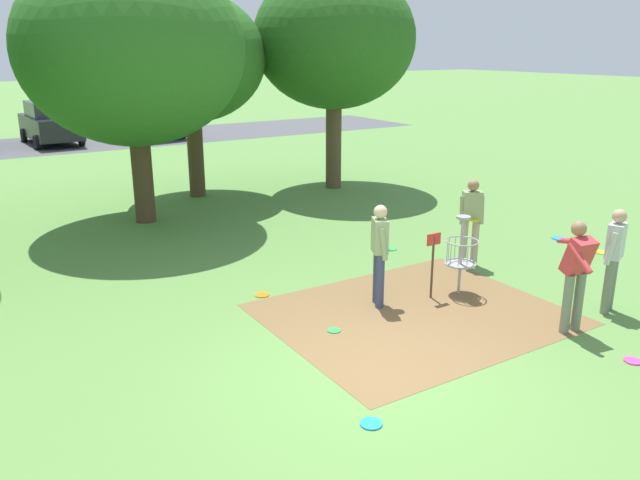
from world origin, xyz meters
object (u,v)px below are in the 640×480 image
(frisbee_near_basket, at_px, (334,330))
(player_waiting_right, at_px, (576,270))
(frisbee_by_tee, at_px, (371,424))
(tree_mid_right, at_px, (132,50))
(frisbee_mid_grass, at_px, (633,361))
(parked_car_rightmost, at_px, (151,117))
(tree_mid_center, at_px, (334,40))
(player_throwing, at_px, (614,255))
(disc_golf_basket, at_px, (458,252))
(player_waiting_left, at_px, (471,217))
(tree_near_left, at_px, (190,58))
(parked_car_center_right, at_px, (50,123))
(player_foreground_watching, at_px, (380,249))
(frisbee_far_left, at_px, (262,295))

(frisbee_near_basket, bearing_deg, player_waiting_right, -31.82)
(frisbee_by_tee, height_order, tree_mid_right, tree_mid_right)
(frisbee_mid_grass, xyz_separation_m, parked_car_rightmost, (1.36, 25.18, 0.91))
(tree_mid_center, bearing_deg, player_throwing, -97.66)
(disc_golf_basket, distance_m, tree_mid_right, 8.77)
(frisbee_near_basket, xyz_separation_m, tree_mid_right, (-0.50, 7.65, 4.03))
(frisbee_by_tee, bearing_deg, parked_car_rightmost, 77.81)
(player_waiting_left, height_order, parked_car_rightmost, parked_car_rightmost)
(player_waiting_left, height_order, tree_near_left, tree_near_left)
(parked_car_center_right, bearing_deg, player_waiting_right, -82.70)
(disc_golf_basket, bearing_deg, player_waiting_right, -78.80)
(player_waiting_left, xyz_separation_m, tree_mid_right, (-4.38, 6.54, 3.07))
(player_foreground_watching, distance_m, tree_mid_right, 7.99)
(tree_mid_right, bearing_deg, parked_car_rightmost, 71.75)
(player_throwing, distance_m, tree_mid_center, 10.80)
(disc_golf_basket, xyz_separation_m, frisbee_near_basket, (-2.62, -0.14, -0.74))
(player_throwing, relative_size, parked_car_rightmost, 0.39)
(tree_mid_right, distance_m, parked_car_rightmost, 15.64)
(player_foreground_watching, height_order, player_throwing, same)
(player_throwing, distance_m, frisbee_mid_grass, 2.00)
(player_waiting_left, distance_m, player_waiting_right, 3.11)
(frisbee_near_basket, distance_m, frisbee_far_left, 1.87)
(tree_mid_center, xyz_separation_m, tree_mid_right, (-6.03, -0.82, -0.25))
(disc_golf_basket, bearing_deg, tree_mid_center, 70.73)
(frisbee_mid_grass, relative_size, tree_mid_center, 0.04)
(player_foreground_watching, distance_m, parked_car_center_right, 21.96)
(frisbee_by_tee, relative_size, frisbee_far_left, 1.03)
(player_foreground_watching, bearing_deg, frisbee_by_tee, -128.42)
(disc_golf_basket, height_order, parked_car_center_right, parked_car_center_right)
(tree_near_left, bearing_deg, disc_golf_basket, -83.86)
(player_throwing, xyz_separation_m, frisbee_near_basket, (-4.16, 1.72, -0.96))
(player_foreground_watching, xyz_separation_m, parked_car_rightmost, (3.12, 21.74, -0.05))
(player_waiting_right, xyz_separation_m, frisbee_near_basket, (-3.02, 1.87, -0.98))
(disc_golf_basket, xyz_separation_m, player_waiting_right, (0.40, -2.01, 0.23))
(tree_mid_right, bearing_deg, tree_mid_center, 7.70)
(player_foreground_watching, height_order, parked_car_rightmost, parked_car_rightmost)
(player_waiting_left, bearing_deg, parked_car_rightmost, 88.87)
(disc_golf_basket, bearing_deg, player_foreground_watching, 167.14)
(player_foreground_watching, distance_m, frisbee_mid_grass, 3.98)
(player_foreground_watching, bearing_deg, tree_mid_right, 103.19)
(player_waiting_right, bearing_deg, tree_mid_right, 110.28)
(player_waiting_right, bearing_deg, disc_golf_basket, 101.20)
(tree_mid_right, xyz_separation_m, parked_car_rightmost, (4.80, 14.55, -3.12))
(frisbee_near_basket, relative_size, tree_near_left, 0.04)
(player_foreground_watching, distance_m, player_waiting_left, 2.77)
(player_foreground_watching, bearing_deg, player_throwing, -36.29)
(disc_golf_basket, relative_size, tree_near_left, 0.25)
(frisbee_by_tee, distance_m, parked_car_center_right, 24.69)
(frisbee_near_basket, height_order, tree_mid_center, tree_mid_center)
(player_waiting_right, bearing_deg, player_throwing, 7.71)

